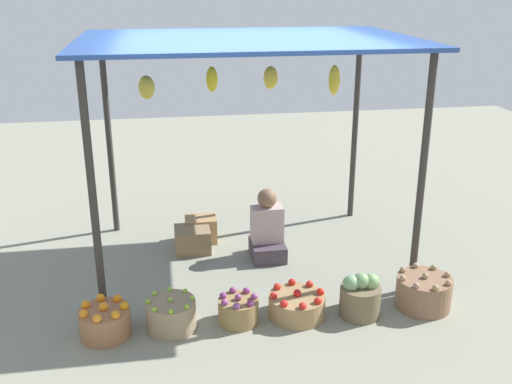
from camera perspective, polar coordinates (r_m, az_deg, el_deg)
ground_plane at (r=6.60m, az=-0.73°, el=-6.20°), size 14.00×14.00×0.00m
market_stall_structure at (r=5.97m, az=-0.87°, el=12.77°), size 3.25×2.26×2.35m
vendor_person at (r=6.49m, az=1.08°, el=-3.78°), size 0.36×0.44×0.78m
basket_oranges at (r=5.37m, az=-14.27°, el=-11.94°), size 0.44×0.44×0.32m
basket_limes at (r=5.35m, az=-8.14°, el=-11.56°), size 0.43×0.43×0.31m
basket_purple_onions at (r=5.40m, az=-1.70°, el=-11.23°), size 0.36×0.36×0.28m
basket_red_tomatoes at (r=5.50m, az=3.94°, el=-10.76°), size 0.52×0.52×0.27m
basket_cabbages at (r=5.54m, az=9.95°, el=-9.88°), size 0.37×0.37×0.42m
basket_potatoes at (r=5.82m, az=15.77°, el=-9.20°), size 0.51×0.51×0.35m
wooden_crate_near_vendor at (r=6.72m, az=-6.10°, el=-4.55°), size 0.39×0.35×0.27m
wooden_crate_stacked_rear at (r=6.95m, az=-5.31°, el=-3.56°), size 0.35×0.29×0.29m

